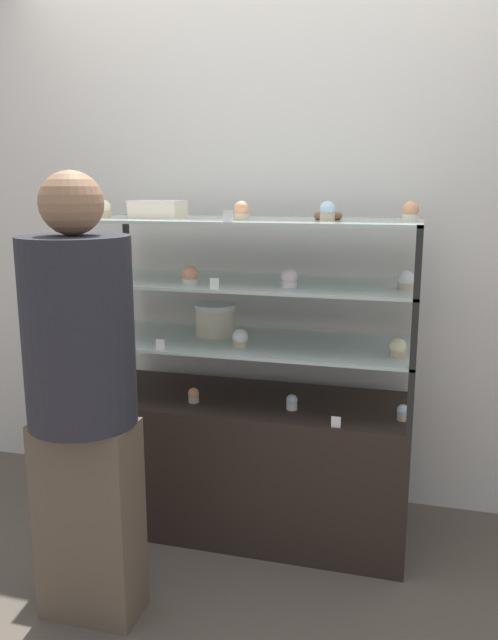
{
  "coord_description": "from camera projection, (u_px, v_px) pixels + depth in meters",
  "views": [
    {
      "loc": [
        0.68,
        -2.5,
        1.5
      ],
      "look_at": [
        0.0,
        0.0,
        0.95
      ],
      "focal_mm": 35.0,
      "sensor_mm": 36.0,
      "label": 1
    }
  ],
  "objects": [
    {
      "name": "cupcake_9",
      "position": [
        289.0,
        279.0,
        2.45
      ],
      "size": [
        0.07,
        0.07,
        0.07
      ],
      "color": "white",
      "rests_on": "display_riser_middle"
    },
    {
      "name": "cupcake_13",
      "position": [
        327.0,
        211.0,
        2.42
      ],
      "size": [
        0.06,
        0.06,
        0.08
      ],
      "color": "#CCB28C",
      "rests_on": "display_riser_upper"
    },
    {
      "name": "cupcake_0",
      "position": [
        104.0,
        387.0,
        2.78
      ],
      "size": [
        0.05,
        0.05,
        0.06
      ],
      "color": "white",
      "rests_on": "display_base"
    },
    {
      "name": "cupcake_7",
      "position": [
        102.0,
        271.0,
        2.67
      ],
      "size": [
        0.07,
        0.07,
        0.07
      ],
      "color": "white",
      "rests_on": "display_riser_middle"
    },
    {
      "name": "sheet_cake_frosted",
      "position": [
        158.0,
        209.0,
        2.62
      ],
      "size": [
        0.21,
        0.16,
        0.07
      ],
      "color": "beige",
      "rests_on": "display_riser_upper"
    },
    {
      "name": "cupcake_10",
      "position": [
        406.0,
        281.0,
        2.39
      ],
      "size": [
        0.07,
        0.07,
        0.07
      ],
      "color": "#CCB28C",
      "rests_on": "display_riser_middle"
    },
    {
      "name": "cupcake_11",
      "position": [
        104.0,
        209.0,
        2.64
      ],
      "size": [
        0.06,
        0.06,
        0.08
      ],
      "color": "#CCB28C",
      "rests_on": "display_riser_upper"
    },
    {
      "name": "cupcake_2",
      "position": [
        292.0,
        402.0,
        2.57
      ],
      "size": [
        0.05,
        0.05,
        0.06
      ],
      "color": "white",
      "rests_on": "display_base"
    },
    {
      "name": "price_tag_1",
      "position": [
        160.0,
        345.0,
        2.51
      ],
      "size": [
        0.04,
        0.0,
        0.04
      ],
      "color": "white",
      "rests_on": "display_riser_lower"
    },
    {
      "name": "display_riser_lower",
      "position": [
        249.0,
        344.0,
        2.67
      ],
      "size": [
        1.39,
        0.53,
        0.26
      ],
      "color": "black",
      "rests_on": "display_base"
    },
    {
      "name": "price_tag_2",
      "position": [
        214.0,
        284.0,
        2.4
      ],
      "size": [
        0.04,
        0.0,
        0.04
      ],
      "color": "white",
      "rests_on": "display_riser_middle"
    },
    {
      "name": "display_base",
      "position": [
        249.0,
        462.0,
        2.79
      ],
      "size": [
        1.39,
        0.53,
        0.6
      ],
      "color": "black",
      "rests_on": "ground_plane"
    },
    {
      "name": "cupcake_3",
      "position": [
        403.0,
        412.0,
        2.46
      ],
      "size": [
        0.05,
        0.05,
        0.06
      ],
      "color": "#CCB28C",
      "rests_on": "display_base"
    },
    {
      "name": "cupcake_12",
      "position": [
        241.0,
        211.0,
        2.45
      ],
      "size": [
        0.06,
        0.06,
        0.08
      ],
      "color": "#CCB28C",
      "rests_on": "display_riser_upper"
    },
    {
      "name": "cupcake_8",
      "position": [
        190.0,
        276.0,
        2.53
      ],
      "size": [
        0.07,
        0.07,
        0.07
      ],
      "color": "beige",
      "rests_on": "display_riser_middle"
    },
    {
      "name": "cupcake_4",
      "position": [
        110.0,
        327.0,
        2.77
      ],
      "size": [
        0.07,
        0.07,
        0.07
      ],
      "color": "#CCB28C",
      "rests_on": "display_riser_lower"
    },
    {
      "name": "price_tag_0",
      "position": [
        336.0,
        422.0,
        2.38
      ],
      "size": [
        0.04,
        0.0,
        0.04
      ],
      "color": "white",
      "rests_on": "display_base"
    },
    {
      "name": "cupcake_5",
      "position": [
        240.0,
        338.0,
        2.56
      ],
      "size": [
        0.07,
        0.07,
        0.07
      ],
      "color": "#CCB28C",
      "rests_on": "display_riser_lower"
    },
    {
      "name": "ground_plane",
      "position": [
        249.0,
        523.0,
        2.85
      ],
      "size": [
        20.0,
        20.0,
        0.0
      ],
      "primitive_type": "plane",
      "color": "brown"
    },
    {
      "name": "donut_glazed",
      "position": [
        328.0,
        216.0,
        2.51
      ],
      "size": [
        0.12,
        0.12,
        0.03
      ],
      "color": "brown",
      "rests_on": "display_riser_upper"
    },
    {
      "name": "cupcake_1",
      "position": [
        194.0,
        395.0,
        2.66
      ],
      "size": [
        0.05,
        0.05,
        0.06
      ],
      "color": "#CCB28C",
      "rests_on": "display_base"
    },
    {
      "name": "cupcake_14",
      "position": [
        411.0,
        212.0,
        2.35
      ],
      "size": [
        0.06,
        0.06,
        0.08
      ],
      "color": "beige",
      "rests_on": "display_riser_upper"
    },
    {
      "name": "display_riser_middle",
      "position": [
        249.0,
        284.0,
        2.62
      ],
      "size": [
        1.39,
        0.53,
        0.26
      ],
      "color": "black",
      "rests_on": "display_riser_lower"
    },
    {
      "name": "back_wall",
      "position": [
        272.0,
        231.0,
        2.97
      ],
      "size": [
        8.0,
        0.05,
        2.6
      ],
      "color": "silver",
      "rests_on": "ground_plane"
    },
    {
      "name": "customer_figure",
      "position": [
        82.0,
        392.0,
        2.09
      ],
      "size": [
        0.36,
        0.36,
        1.56
      ],
      "color": "brown",
      "rests_on": "ground_plane"
    },
    {
      "name": "cupcake_6",
      "position": [
        398.0,
        348.0,
        2.41
      ],
      "size": [
        0.07,
        0.07,
        0.07
      ],
      "color": "#CCB28C",
      "rests_on": "display_riser_lower"
    },
    {
      "name": "display_riser_upper",
      "position": [
        249.0,
        222.0,
        2.57
      ],
      "size": [
        1.39,
        0.53,
        0.26
      ],
      "color": "black",
      "rests_on": "display_riser_middle"
    },
    {
      "name": "price_tag_3",
      "position": [
        228.0,
        216.0,
        2.33
      ],
      "size": [
        0.04,
        0.0,
        0.04
      ],
      "color": "white",
      "rests_on": "display_riser_upper"
    },
    {
      "name": "layer_cake_centerpiece",
      "position": [
        215.0,
        319.0,
        2.76
      ],
      "size": [
        0.18,
        0.18,
        0.14
      ],
      "color": "beige",
      "rests_on": "display_riser_lower"
    }
  ]
}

